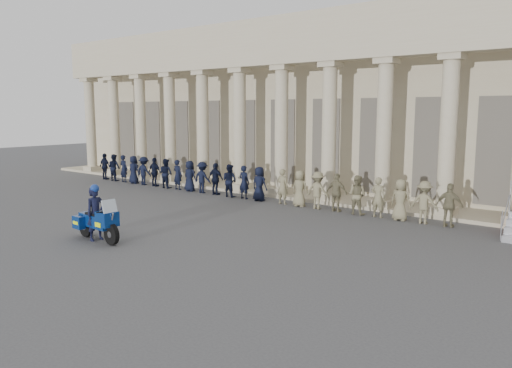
# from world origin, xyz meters

# --- Properties ---
(ground) EXTENTS (90.00, 90.00, 0.00)m
(ground) POSITION_xyz_m (0.00, 0.00, 0.00)
(ground) COLOR #464649
(ground) RESTS_ON ground
(building) EXTENTS (40.00, 12.50, 9.00)m
(building) POSITION_xyz_m (-0.00, 14.74, 4.52)
(building) COLOR tan
(building) RESTS_ON ground
(officer_rank) EXTENTS (21.46, 0.61, 1.60)m
(officer_rank) POSITION_xyz_m (-3.06, 6.51, 0.80)
(officer_rank) COLOR black
(officer_rank) RESTS_ON ground
(motorcycle) EXTENTS (2.23, 0.93, 1.43)m
(motorcycle) POSITION_xyz_m (-1.17, -2.40, 0.62)
(motorcycle) COLOR black
(motorcycle) RESTS_ON ground
(rider) EXTENTS (0.46, 0.67, 1.84)m
(rider) POSITION_xyz_m (-1.29, -2.39, 0.91)
(rider) COLOR black
(rider) RESTS_ON ground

